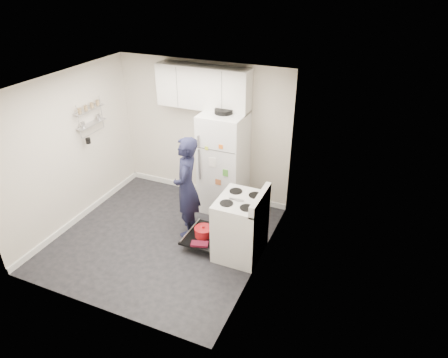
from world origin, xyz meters
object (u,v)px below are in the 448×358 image
at_px(refrigerator, 224,162).
at_px(person, 187,187).
at_px(open_oven_door, 204,234).
at_px(electric_range, 240,227).

relative_size(refrigerator, person, 1.11).
distance_m(open_oven_door, refrigerator, 1.33).
relative_size(electric_range, refrigerator, 0.60).
xyz_separation_m(refrigerator, person, (-0.24, -0.91, -0.06)).
xyz_separation_m(electric_range, open_oven_door, (-0.59, -0.01, -0.28)).
height_order(electric_range, open_oven_door, electric_range).
relative_size(open_oven_door, refrigerator, 0.39).
bearing_deg(open_oven_door, refrigerator, 97.00).
bearing_deg(open_oven_door, person, 151.75).
distance_m(refrigerator, person, 0.94).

